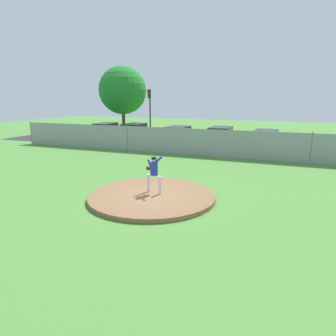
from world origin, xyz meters
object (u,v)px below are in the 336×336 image
at_px(traffic_cone_orange, 108,141).
at_px(traffic_light_near, 150,105).
at_px(baseball, 185,191).
at_px(parked_car_teal, 106,132).
at_px(parked_car_silver, 134,133).
at_px(parked_car_slate, 266,140).
at_px(pitcher_youth, 154,171).
at_px(parked_car_champagne, 178,136).
at_px(parked_car_burgundy, 220,137).

relative_size(traffic_cone_orange, traffic_light_near, 0.11).
bearing_deg(baseball, parked_car_teal, 132.72).
bearing_deg(parked_car_silver, baseball, -54.82).
distance_m(baseball, parked_car_silver, 16.57).
bearing_deg(parked_car_slate, pitcher_youth, -103.99).
relative_size(parked_car_teal, parked_car_slate, 0.95).
bearing_deg(parked_car_champagne, traffic_light_near, 136.07).
xyz_separation_m(parked_car_teal, parked_car_slate, (15.48, -0.34, -0.04)).
bearing_deg(parked_car_slate, parked_car_silver, -178.54).
height_order(parked_car_champagne, traffic_light_near, traffic_light_near).
height_order(pitcher_youth, parked_car_slate, pitcher_youth).
xyz_separation_m(parked_car_teal, traffic_cone_orange, (1.66, -2.19, -0.54)).
distance_m(pitcher_youth, parked_car_burgundy, 14.39).
bearing_deg(parked_car_slate, parked_car_burgundy, -179.84).
bearing_deg(parked_car_champagne, baseball, -69.12).
relative_size(parked_car_burgundy, parked_car_teal, 1.08).
distance_m(parked_car_silver, traffic_light_near, 5.34).
xyz_separation_m(parked_car_slate, traffic_light_near, (-12.41, 4.35, 2.64)).
distance_m(pitcher_youth, parked_car_champagne, 14.58).
height_order(parked_car_slate, traffic_cone_orange, parked_car_slate).
distance_m(parked_car_burgundy, parked_car_champagne, 3.80).
bearing_deg(baseball, pitcher_youth, -155.19).
bearing_deg(traffic_cone_orange, parked_car_champagne, 13.30).
bearing_deg(traffic_cone_orange, parked_car_slate, 7.63).
relative_size(pitcher_youth, traffic_light_near, 0.33).
bearing_deg(parked_car_teal, traffic_cone_orange, -52.86).
bearing_deg(parked_car_teal, parked_car_champagne, -5.03).
height_order(parked_car_burgundy, parked_car_slate, parked_car_burgundy).
height_order(pitcher_youth, traffic_light_near, traffic_light_near).
bearing_deg(traffic_cone_orange, traffic_light_near, 77.25).
height_order(pitcher_youth, traffic_cone_orange, pitcher_youth).
relative_size(parked_car_burgundy, traffic_cone_orange, 8.39).
height_order(parked_car_teal, traffic_cone_orange, parked_car_teal).
bearing_deg(parked_car_burgundy, traffic_cone_orange, -169.65).
bearing_deg(pitcher_youth, parked_car_slate, 76.01).
relative_size(parked_car_champagne, parked_car_slate, 0.97).
bearing_deg(parked_car_silver, parked_car_champagne, -0.77).
bearing_deg(parked_car_slate, traffic_light_near, 160.69).
height_order(parked_car_teal, parked_car_champagne, parked_car_teal).
height_order(baseball, parked_car_champagne, parked_car_champagne).
relative_size(parked_car_slate, traffic_cone_orange, 8.19).
relative_size(baseball, parked_car_teal, 0.02).
relative_size(pitcher_youth, parked_car_silver, 0.36).
xyz_separation_m(parked_car_burgundy, parked_car_silver, (-8.19, -0.29, 0.02)).
bearing_deg(parked_car_teal, parked_car_slate, -1.24).
xyz_separation_m(parked_car_champagne, parked_car_slate, (7.52, 0.36, -0.03)).
relative_size(baseball, parked_car_silver, 0.02).
bearing_deg(parked_car_slate, parked_car_champagne, -177.24).
height_order(parked_car_burgundy, traffic_cone_orange, parked_car_burgundy).
distance_m(parked_car_burgundy, traffic_light_near, 10.05).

